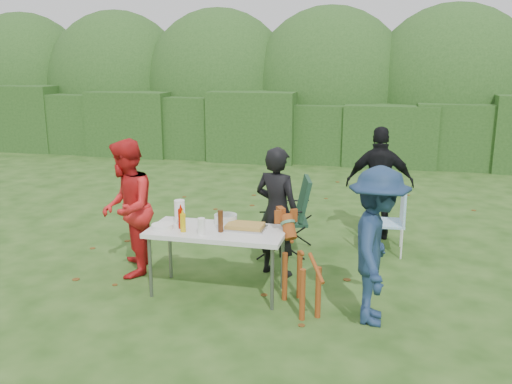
% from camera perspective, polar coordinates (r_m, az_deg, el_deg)
% --- Properties ---
extents(ground, '(80.00, 80.00, 0.00)m').
position_cam_1_polar(ground, '(6.44, -2.39, -9.54)').
color(ground, '#1E4211').
extents(hedge_row, '(22.00, 1.40, 1.70)m').
position_cam_1_polar(hedge_row, '(13.88, 6.85, 6.67)').
color(hedge_row, '#23471C').
rests_on(hedge_row, ground).
extents(shrub_backdrop, '(20.00, 2.60, 3.20)m').
position_cam_1_polar(shrub_backdrop, '(15.39, 7.68, 10.14)').
color(shrub_backdrop, '#3D6628').
rests_on(shrub_backdrop, ground).
extents(folding_table, '(1.50, 0.70, 0.74)m').
position_cam_1_polar(folding_table, '(5.96, -4.12, -4.45)').
color(folding_table, silver).
rests_on(folding_table, ground).
extents(person_cook, '(0.66, 0.54, 1.57)m').
position_cam_1_polar(person_cook, '(6.45, 2.21, -2.10)').
color(person_cook, black).
rests_on(person_cook, ground).
extents(person_red_jacket, '(0.86, 0.96, 1.65)m').
position_cam_1_polar(person_red_jacket, '(6.63, -13.44, -1.67)').
color(person_red_jacket, red).
rests_on(person_red_jacket, ground).
extents(person_black_puffy, '(0.98, 0.46, 1.63)m').
position_cam_1_polar(person_black_puffy, '(7.97, 12.89, 0.90)').
color(person_black_puffy, black).
rests_on(person_black_puffy, ground).
extents(child, '(0.59, 1.02, 1.57)m').
position_cam_1_polar(child, '(5.40, 12.61, -5.59)').
color(child, navy).
rests_on(child, ground).
extents(dog, '(0.85, 1.04, 0.93)m').
position_cam_1_polar(dog, '(5.66, 4.78, -7.83)').
color(dog, brown).
rests_on(dog, ground).
extents(camping_chair, '(0.80, 0.80, 1.05)m').
position_cam_1_polar(camping_chair, '(7.22, 3.09, -2.49)').
color(camping_chair, '#1B3D29').
rests_on(camping_chair, ground).
extents(lawn_chair, '(0.56, 0.56, 0.89)m').
position_cam_1_polar(lawn_chair, '(7.50, 13.45, -2.88)').
color(lawn_chair, '#4FB0E6').
rests_on(lawn_chair, ground).
extents(food_tray, '(0.45, 0.30, 0.02)m').
position_cam_1_polar(food_tray, '(5.95, -1.16, -3.81)').
color(food_tray, '#B7B7BA').
rests_on(food_tray, folding_table).
extents(focaccia_bread, '(0.40, 0.26, 0.04)m').
position_cam_1_polar(focaccia_bread, '(5.94, -1.17, -3.55)').
color(focaccia_bread, '#B68D3E').
rests_on(focaccia_bread, food_tray).
extents(mustard_bottle, '(0.06, 0.06, 0.20)m').
position_cam_1_polar(mustard_bottle, '(5.88, -7.69, -3.23)').
color(mustard_bottle, gold).
rests_on(mustard_bottle, folding_table).
extents(ketchup_bottle, '(0.06, 0.06, 0.22)m').
position_cam_1_polar(ketchup_bottle, '(5.99, -7.91, -2.80)').
color(ketchup_bottle, '#A81000').
rests_on(ketchup_bottle, folding_table).
extents(beer_bottle, '(0.06, 0.06, 0.24)m').
position_cam_1_polar(beer_bottle, '(5.83, -3.76, -3.08)').
color(beer_bottle, '#47230F').
rests_on(beer_bottle, folding_table).
extents(paper_towel_roll, '(0.12, 0.12, 0.26)m').
position_cam_1_polar(paper_towel_roll, '(6.21, -8.04, -2.02)').
color(paper_towel_roll, white).
rests_on(paper_towel_roll, folding_table).
extents(cup_stack, '(0.08, 0.08, 0.18)m').
position_cam_1_polar(cup_stack, '(5.76, -5.76, -3.63)').
color(cup_stack, white).
rests_on(cup_stack, folding_table).
extents(pasta_bowl, '(0.26, 0.26, 0.10)m').
position_cam_1_polar(pasta_bowl, '(6.15, -3.21, -2.84)').
color(pasta_bowl, silver).
rests_on(pasta_bowl, folding_table).
extents(plate_stack, '(0.24, 0.24, 0.05)m').
position_cam_1_polar(plate_stack, '(6.04, -9.82, -3.58)').
color(plate_stack, white).
rests_on(plate_stack, folding_table).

